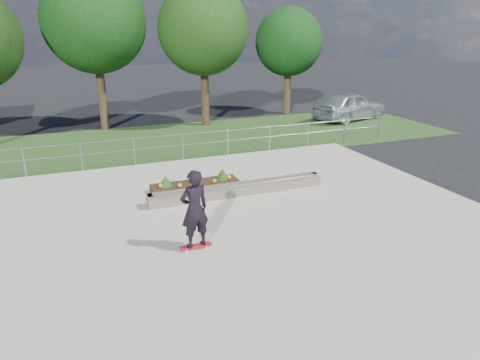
{
  "coord_description": "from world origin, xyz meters",
  "views": [
    {
      "loc": [
        -4.11,
        -9.42,
        5.26
      ],
      "look_at": [
        0.2,
        1.5,
        1.1
      ],
      "focal_mm": 32.0,
      "sensor_mm": 36.0,
      "label": 1
    }
  ],
  "objects_px": {
    "skateboarder": "(194,209)",
    "parked_car": "(350,106)",
    "planter_bed": "(197,186)",
    "grind_ledge": "(239,189)"
  },
  "relations": [
    {
      "from": "planter_bed",
      "to": "skateboarder",
      "type": "bearing_deg",
      "value": -106.32
    },
    {
      "from": "skateboarder",
      "to": "parked_car",
      "type": "bearing_deg",
      "value": 43.08
    },
    {
      "from": "grind_ledge",
      "to": "parked_car",
      "type": "relative_size",
      "value": 1.2
    },
    {
      "from": "planter_bed",
      "to": "parked_car",
      "type": "distance_m",
      "value": 14.82
    },
    {
      "from": "skateboarder",
      "to": "parked_car",
      "type": "height_order",
      "value": "skateboarder"
    },
    {
      "from": "grind_ledge",
      "to": "planter_bed",
      "type": "distance_m",
      "value": 1.48
    },
    {
      "from": "planter_bed",
      "to": "skateboarder",
      "type": "distance_m",
      "value": 4.17
    },
    {
      "from": "grind_ledge",
      "to": "planter_bed",
      "type": "height_order",
      "value": "planter_bed"
    },
    {
      "from": "grind_ledge",
      "to": "skateboarder",
      "type": "height_order",
      "value": "skateboarder"
    },
    {
      "from": "planter_bed",
      "to": "parked_car",
      "type": "xyz_separation_m",
      "value": [
        12.12,
        8.5,
        0.61
      ]
    }
  ]
}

